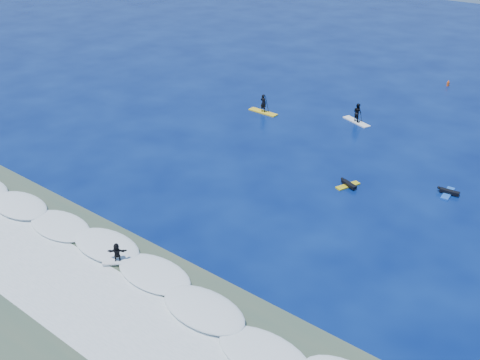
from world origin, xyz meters
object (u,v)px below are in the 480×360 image
Objects in this scene: sup_paddler_center at (357,114)px; prone_paddler_near at (348,185)px; wave_surfer at (117,254)px; marker_buoy at (448,83)px; sup_paddler_left at (263,106)px; prone_paddler_far at (448,192)px.

sup_paddler_center reaches higher than prone_paddler_near.
marker_buoy is at bearing 44.20° from wave_surfer.
sup_paddler_left is at bearing -136.36° from sup_paddler_center.
prone_paddler_near and prone_paddler_far have the same top height.
sup_paddler_left is 24.50m from wave_surfer.
marker_buoy reaches higher than prone_paddler_near.
marker_buoy reaches higher than prone_paddler_far.
wave_surfer reaches higher than marker_buoy.
prone_paddler_far is at bearing 17.93° from wave_surfer.
prone_paddler_near is 2.91× the size of marker_buoy.
sup_paddler_center is 4.47× the size of marker_buoy.
sup_paddler_center is at bearing 50.29° from prone_paddler_far.
wave_surfer is (-11.82, -19.04, 0.60)m from prone_paddler_far.
prone_paddler_far is 1.18× the size of wave_surfer.
sup_paddler_center is at bearing 47.63° from wave_surfer.
wave_surfer is at bearing -70.61° from sup_paddler_center.
marker_buoy is (11.00, 18.08, -0.36)m from sup_paddler_left.
prone_paddler_near is (12.85, -7.70, -0.51)m from sup_paddler_left.
prone_paddler_near is 16.88m from wave_surfer.
sup_paddler_left is 19.29m from prone_paddler_far.
marker_buoy is at bearing 99.91° from sup_paddler_center.
sup_paddler_left is at bearing 66.24° from wave_surfer.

